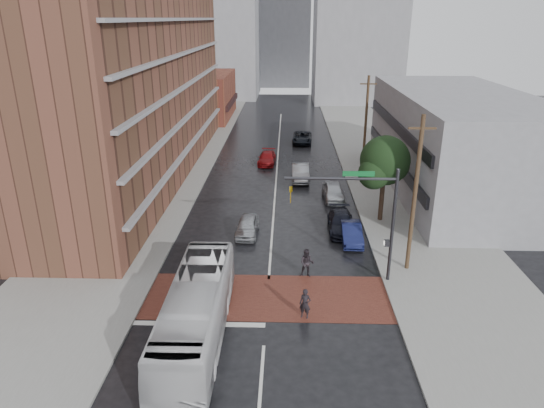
# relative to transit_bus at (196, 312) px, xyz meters

# --- Properties ---
(ground) EXTENTS (160.00, 160.00, 0.00)m
(ground) POSITION_rel_transit_bus_xyz_m (3.36, 3.48, -1.56)
(ground) COLOR black
(ground) RESTS_ON ground
(crosswalk) EXTENTS (14.00, 5.00, 0.02)m
(crosswalk) POSITION_rel_transit_bus_xyz_m (3.36, 3.98, -1.55)
(crosswalk) COLOR brown
(crosswalk) RESTS_ON ground
(sidewalk_west) EXTENTS (9.00, 90.00, 0.15)m
(sidewalk_west) POSITION_rel_transit_bus_xyz_m (-8.14, 28.48, -1.48)
(sidewalk_west) COLOR gray
(sidewalk_west) RESTS_ON ground
(sidewalk_east) EXTENTS (9.00, 90.00, 0.15)m
(sidewalk_east) POSITION_rel_transit_bus_xyz_m (14.86, 28.48, -1.48)
(sidewalk_east) COLOR gray
(sidewalk_east) RESTS_ON ground
(apartment_block) EXTENTS (10.00, 44.00, 28.00)m
(apartment_block) POSITION_rel_transit_bus_xyz_m (-10.64, 27.48, 12.44)
(apartment_block) COLOR brown
(apartment_block) RESTS_ON ground
(storefront_west) EXTENTS (8.00, 16.00, 7.00)m
(storefront_west) POSITION_rel_transit_bus_xyz_m (-8.64, 57.48, 1.94)
(storefront_west) COLOR brown
(storefront_west) RESTS_ON ground
(building_east) EXTENTS (11.00, 26.00, 9.00)m
(building_east) POSITION_rel_transit_bus_xyz_m (19.86, 23.48, 2.94)
(building_east) COLOR gray
(building_east) RESTS_ON ground
(distant_tower_west) EXTENTS (18.00, 16.00, 32.00)m
(distant_tower_west) POSITION_rel_transit_bus_xyz_m (-10.64, 81.48, 14.44)
(distant_tower_west) COLOR gray
(distant_tower_west) RESTS_ON ground
(distant_tower_east) EXTENTS (16.00, 14.00, 36.00)m
(distant_tower_east) POSITION_rel_transit_bus_xyz_m (17.36, 75.48, 16.44)
(distant_tower_east) COLOR gray
(distant_tower_east) RESTS_ON ground
(distant_tower_center) EXTENTS (12.00, 10.00, 24.00)m
(distant_tower_center) POSITION_rel_transit_bus_xyz_m (3.36, 98.48, 10.44)
(distant_tower_center) COLOR gray
(distant_tower_center) RESTS_ON ground
(street_tree) EXTENTS (4.20, 4.10, 6.90)m
(street_tree) POSITION_rel_transit_bus_xyz_m (11.88, 15.51, 3.17)
(street_tree) COLOR #332319
(street_tree) RESTS_ON ground
(signal_mast) EXTENTS (6.50, 0.30, 7.20)m
(signal_mast) POSITION_rel_transit_bus_xyz_m (9.21, 5.98, 3.17)
(signal_mast) COLOR #2D2D33
(signal_mast) RESTS_ON ground
(utility_pole_near) EXTENTS (1.60, 0.26, 10.00)m
(utility_pole_near) POSITION_rel_transit_bus_xyz_m (12.16, 7.48, 3.58)
(utility_pole_near) COLOR #473321
(utility_pole_near) RESTS_ON ground
(utility_pole_far) EXTENTS (1.60, 0.26, 10.00)m
(utility_pole_far) POSITION_rel_transit_bus_xyz_m (12.16, 27.48, 3.58)
(utility_pole_far) COLOR #473321
(utility_pole_far) RESTS_ON ground
(transit_bus) EXTENTS (2.69, 11.22, 3.12)m
(transit_bus) POSITION_rel_transit_bus_xyz_m (0.00, 0.00, 0.00)
(transit_bus) COLOR silver
(transit_bus) RESTS_ON ground
(pedestrian_a) EXTENTS (0.71, 0.56, 1.70)m
(pedestrian_a) POSITION_rel_transit_bus_xyz_m (5.46, 1.98, -0.71)
(pedestrian_a) COLOR black
(pedestrian_a) RESTS_ON ground
(pedestrian_b) EXTENTS (0.97, 0.80, 1.85)m
(pedestrian_b) POSITION_rel_transit_bus_xyz_m (5.71, 6.44, -0.64)
(pedestrian_b) COLOR black
(pedestrian_b) RESTS_ON ground
(car_travel_a) EXTENTS (1.74, 3.97, 1.33)m
(car_travel_a) POSITION_rel_transit_bus_xyz_m (1.52, 12.59, -0.90)
(car_travel_a) COLOR #AEB1B6
(car_travel_a) RESTS_ON ground
(car_travel_b) EXTENTS (1.71, 4.78, 1.57)m
(car_travel_b) POSITION_rel_transit_bus_xyz_m (5.77, 25.77, -0.78)
(car_travel_b) COLOR #929498
(car_travel_b) RESTS_ON ground
(car_travel_c) EXTENTS (2.03, 4.51, 1.28)m
(car_travel_c) POSITION_rel_transit_bus_xyz_m (2.21, 31.41, -0.92)
(car_travel_c) COLOR maroon
(car_travel_c) RESTS_ON ground
(suv_travel) EXTENTS (2.67, 5.29, 1.43)m
(suv_travel) POSITION_rel_transit_bus_xyz_m (6.36, 41.13, -0.84)
(suv_travel) COLOR black
(suv_travel) RESTS_ON ground
(car_parked_near) EXTENTS (1.47, 4.08, 1.34)m
(car_parked_near) POSITION_rel_transit_bus_xyz_m (9.09, 11.61, -0.89)
(car_parked_near) COLOR #141A47
(car_parked_near) RESTS_ON ground
(car_parked_mid) EXTENTS (2.03, 4.77, 1.37)m
(car_parked_mid) POSITION_rel_transit_bus_xyz_m (8.56, 13.48, -0.87)
(car_parked_mid) COLOR black
(car_parked_mid) RESTS_ON ground
(car_parked_far) EXTENTS (1.95, 4.47, 1.50)m
(car_parked_far) POSITION_rel_transit_bus_xyz_m (8.56, 20.22, -0.81)
(car_parked_far) COLOR #AFB3B7
(car_parked_far) RESTS_ON ground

